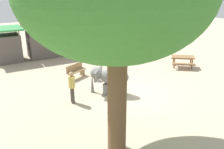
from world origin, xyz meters
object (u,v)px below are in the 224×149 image
market_stall_red (41,43)px  feed_bucket (97,78)px  market_stall_teal (100,36)px  picnic_table_near (183,59)px  market_stall_blue (73,39)px  person_handler (72,85)px  wooden_bench (76,71)px  market_stall_green (6,47)px  elephant (110,77)px

market_stall_red → feed_bucket: market_stall_red is taller
feed_bucket → market_stall_teal: bearing=62.1°
picnic_table_near → market_stall_teal: (-2.74, 7.37, 0.55)m
market_stall_blue → person_handler: bearing=-110.7°
market_stall_blue → market_stall_teal: bearing=0.0°
person_handler → wooden_bench: size_ratio=1.13×
market_stall_red → wooden_bench: bearing=-83.5°
picnic_table_near → market_stall_green: (-10.54, 7.37, 0.55)m
market_stall_red → market_stall_teal: size_ratio=1.00×
elephant → market_stall_teal: size_ratio=0.78×
market_stall_teal → market_stall_green: bearing=180.0°
market_stall_red → market_stall_teal: bearing=0.0°
elephant → wooden_bench: size_ratio=1.38×
market_stall_red → market_stall_teal: same height
market_stall_red → picnic_table_near: bearing=-42.9°
market_stall_blue → market_stall_teal: size_ratio=1.00×
elephant → picnic_table_near: bearing=-126.9°
feed_bucket → market_stall_green: bearing=121.5°
wooden_bench → picnic_table_near: (7.29, -1.65, 0.12)m
wooden_bench → market_stall_green: market_stall_green is taller
wooden_bench → market_stall_green: (-3.25, 5.71, 0.67)m
market_stall_green → market_stall_red: 2.60m
market_stall_red → market_stall_blue: bearing=0.0°
picnic_table_near → person_handler: bearing=47.0°
market_stall_green → elephant: bearing=-65.7°
wooden_bench → picnic_table_near: size_ratio=0.68×
wooden_bench → picnic_table_near: bearing=140.0°
wooden_bench → feed_bucket: wooden_bench is taller
picnic_table_near → market_stall_blue: size_ratio=0.83×
market_stall_teal → elephant: bearing=-113.4°
person_handler → picnic_table_near: person_handler is taller
market_stall_red → feed_bucket: 7.09m
person_handler → feed_bucket: (2.32, 2.02, -0.79)m
elephant → picnic_table_near: 6.72m
person_handler → picnic_table_near: size_ratio=0.78×
wooden_bench → market_stall_teal: size_ratio=0.57×
wooden_bench → feed_bucket: bearing=102.5°
elephant → wooden_bench: (-0.73, 3.09, -0.45)m
wooden_bench → market_stall_blue: bearing=-136.1°
picnic_table_near → feed_bucket: picnic_table_near is taller
market_stall_green → market_stall_teal: bearing=0.0°
picnic_table_near → market_stall_teal: market_stall_teal is taller
elephant → picnic_table_near: size_ratio=0.94×
market_stall_green → market_stall_teal: 7.80m
elephant → feed_bucket: size_ratio=5.48×
picnic_table_near → market_stall_red: (-7.94, 7.37, 0.55)m
elephant → market_stall_green: size_ratio=0.78×
person_handler → market_stall_green: market_stall_green is taller
elephant → market_stall_blue: market_stall_blue is taller
wooden_bench → picnic_table_near: 7.48m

